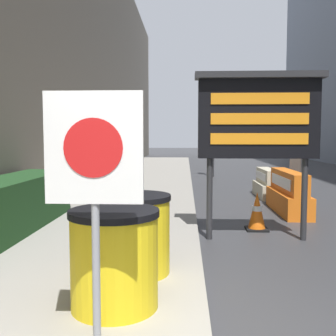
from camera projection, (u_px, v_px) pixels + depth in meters
building_left_facade at (67, 15)px, 12.41m from camera, size 0.40×50.40×11.11m
hedge_strip at (6, 206)px, 6.51m from camera, size 0.90×4.13×0.89m
barrel_drum_foreground at (114, 258)px, 3.65m from camera, size 0.84×0.84×0.92m
barrel_drum_middle at (135, 234)px, 4.59m from camera, size 0.84×0.84×0.92m
warning_sign at (94, 166)px, 2.87m from camera, size 0.73×0.08×1.92m
message_board at (258, 118)px, 6.41m from camera, size 2.07×0.36×2.75m
jersey_barrier_orange_near at (288, 194)px, 8.91m from camera, size 0.56×2.15×0.95m
jersey_barrier_cream at (267, 185)px, 11.20m from camera, size 0.58×1.62×0.81m
traffic_cone_near at (257, 212)px, 7.22m from camera, size 0.40×0.40×0.71m
traffic_cone_mid at (266, 179)px, 13.40m from camera, size 0.31×0.31×0.55m
traffic_light_near_curb at (213, 118)px, 16.67m from camera, size 0.28×0.44×3.46m
traffic_light_far_side at (309, 115)px, 19.88m from camera, size 0.28×0.45×3.87m
pedestrian_worker at (296, 165)px, 10.09m from camera, size 0.40×0.51×1.70m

